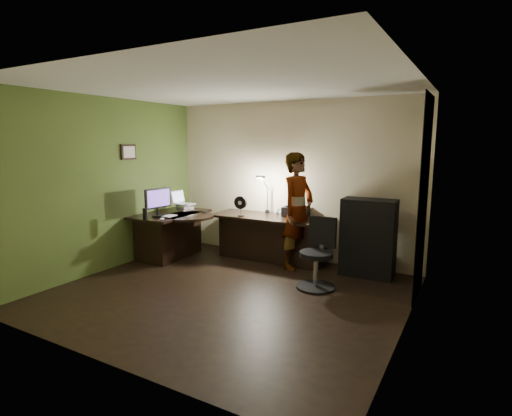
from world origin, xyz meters
The scene contains 27 objects.
floor centered at (0.00, 0.00, -0.01)m, with size 4.50×4.00×0.01m, color black.
ceiling centered at (0.00, 0.00, 2.71)m, with size 4.50×4.00×0.01m, color silver.
wall_back centered at (0.00, 2.00, 1.35)m, with size 4.50×0.01×2.70m, color beige.
wall_front centered at (0.00, -2.00, 1.35)m, with size 4.50×0.01×2.70m, color beige.
wall_left centered at (-2.25, 0.00, 1.35)m, with size 0.01×4.00×2.70m, color beige.
wall_right centered at (2.25, 0.00, 1.35)m, with size 0.01×4.00×2.70m, color beige.
green_wall_overlay centered at (-2.24, 0.00, 1.35)m, with size 0.00×4.00×2.70m, color #4C6428.
arched_doorway centered at (2.24, 1.15, 1.30)m, with size 0.01×0.90×2.60m, color black.
french_door centered at (2.24, -0.55, 1.05)m, with size 0.02×0.92×2.10m, color white.
framed_picture centered at (-2.22, 0.45, 1.85)m, with size 0.04×0.30×0.25m, color black.
desk_left centered at (-1.83, 0.97, 0.39)m, with size 0.84×1.36×0.78m, color black.
desk_right centered at (-0.20, 1.63, 0.38)m, with size 2.05×0.72×0.77m, color black.
cabinet centered at (1.45, 1.64, 0.59)m, with size 0.79×0.39×1.18m, color black.
laptop_stand centered at (-1.72, 1.25, 0.86)m, with size 0.26×0.22×0.11m, color silver.
laptop centered at (-1.72, 1.25, 1.03)m, with size 0.34×0.32×0.23m, color silver.
monitor centered at (-1.77, 0.59, 0.97)m, with size 0.10×0.51×0.34m, color black.
mouse centered at (-1.45, 0.36, 0.82)m, with size 0.06×0.09×0.04m, color silver.
phone centered at (-1.33, 1.30, 0.81)m, with size 0.07×0.14×0.01m, color black.
pen centered at (-1.58, 0.49, 0.81)m, with size 0.01×0.13×0.01m, color black.
speaker centered at (-1.70, 0.24, 0.90)m, with size 0.07×0.07×0.19m, color black.
notepad centered at (-1.58, 0.67, 0.81)m, with size 0.16×0.23×0.01m, color silver.
desk_fan centered at (-0.63, 1.38, 0.95)m, with size 0.22×0.12×0.34m, color black.
headphones centered at (-0.11, 1.87, 0.82)m, with size 0.19×0.08×0.09m, color #174493.
printer centered at (0.19, 1.80, 0.87)m, with size 0.41×0.32×0.18m, color black.
desk_lamp centered at (-0.36, 1.83, 1.14)m, with size 0.18×0.33×0.73m, color black.
office_chair centered at (0.96, 0.77, 0.49)m, with size 0.55×0.55×0.98m, color black.
person centered at (0.36, 1.49, 0.93)m, with size 0.66×0.44×1.86m, color #D8A88C.
Camera 1 is at (2.85, -4.27, 2.01)m, focal length 28.00 mm.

